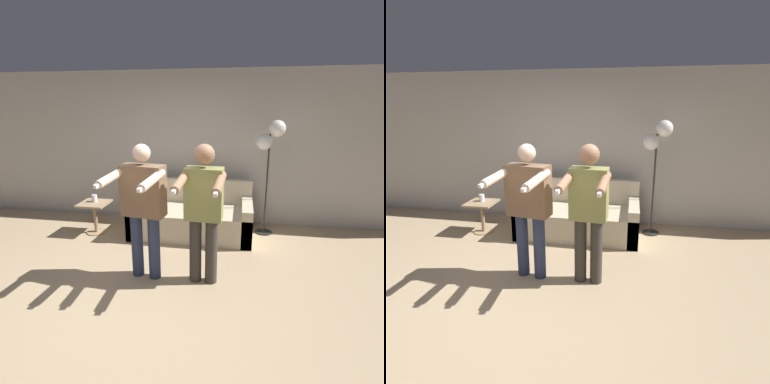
# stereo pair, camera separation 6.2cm
# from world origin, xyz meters

# --- Properties ---
(ground_plane) EXTENTS (16.00, 16.00, 0.00)m
(ground_plane) POSITION_xyz_m (0.00, 0.00, 0.00)
(ground_plane) COLOR tan
(wall_back) EXTENTS (10.00, 0.05, 2.60)m
(wall_back) POSITION_xyz_m (0.00, 2.49, 1.30)
(wall_back) COLOR #B7B2A8
(wall_back) RESTS_ON ground_plane
(couch) EXTENTS (1.90, 0.94, 0.83)m
(couch) POSITION_xyz_m (0.26, 1.84, 0.27)
(couch) COLOR beige
(couch) RESTS_ON ground_plane
(person_left) EXTENTS (0.63, 0.73, 1.61)m
(person_left) POSITION_xyz_m (-0.08, 0.45, 0.93)
(person_left) COLOR #2D3856
(person_left) RESTS_ON ground_plane
(person_right) EXTENTS (0.51, 0.69, 1.62)m
(person_right) POSITION_xyz_m (0.62, 0.45, 0.93)
(person_right) COLOR #38332D
(person_right) RESTS_ON ground_plane
(cat) EXTENTS (0.40, 0.15, 0.17)m
(cat) POSITION_xyz_m (0.48, 2.21, 0.91)
(cat) COLOR #B7AD9E
(cat) RESTS_ON couch
(floor_lamp) EXTENTS (0.43, 0.27, 1.81)m
(floor_lamp) POSITION_xyz_m (1.43, 2.04, 1.48)
(floor_lamp) COLOR black
(floor_lamp) RESTS_ON ground_plane
(side_table) EXTENTS (0.45, 0.45, 0.52)m
(side_table) POSITION_xyz_m (-1.30, 1.61, 0.37)
(side_table) COLOR #A38460
(side_table) RESTS_ON ground_plane
(cup) EXTENTS (0.09, 0.09, 0.11)m
(cup) POSITION_xyz_m (-1.31, 1.66, 0.57)
(cup) COLOR silver
(cup) RESTS_ON side_table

